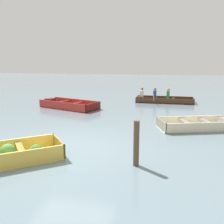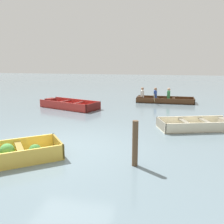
{
  "view_description": "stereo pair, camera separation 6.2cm",
  "coord_description": "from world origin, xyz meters",
  "views": [
    {
      "loc": [
        2.8,
        -6.41,
        2.46
      ],
      "look_at": [
        0.53,
        3.65,
        0.35
      ],
      "focal_mm": 40.0,
      "sensor_mm": 36.0,
      "label": 1
    },
    {
      "loc": [
        2.86,
        -6.4,
        2.46
      ],
      "look_at": [
        0.53,
        3.65,
        0.35
      ],
      "focal_mm": 40.0,
      "sensor_mm": 36.0,
      "label": 2
    }
  ],
  "objects": [
    {
      "name": "ground_plane",
      "position": [
        0.0,
        0.0,
        0.0
      ],
      "size": [
        80.0,
        80.0,
        0.0
      ],
      "primitive_type": "plane",
      "color": "slate"
    },
    {
      "name": "skiff_red_near_moored",
      "position": [
        -2.46,
        5.91,
        0.14
      ],
      "size": [
        3.44,
        2.24,
        0.41
      ],
      "color": "#AD2D28",
      "rests_on": "ground"
    },
    {
      "name": "skiff_cream_mid_moored",
      "position": [
        3.98,
        3.02,
        0.13
      ],
      "size": [
        2.89,
        1.93,
        0.37
      ],
      "color": "beige",
      "rests_on": "ground"
    },
    {
      "name": "rowboat_dark_varnish_with_crew",
      "position": [
        2.38,
        8.94,
        0.18
      ],
      "size": [
        3.41,
        2.42,
        0.88
      ],
      "color": "#4C2D19",
      "rests_on": "ground"
    },
    {
      "name": "mooring_post",
      "position": [
        2.12,
        -0.81,
        0.55
      ],
      "size": [
        0.14,
        0.14,
        1.11
      ],
      "primitive_type": "cylinder",
      "color": "brown",
      "rests_on": "ground"
    }
  ]
}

